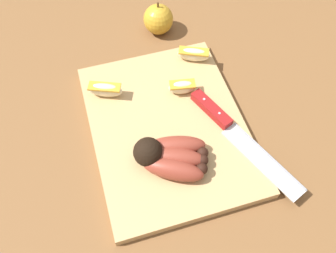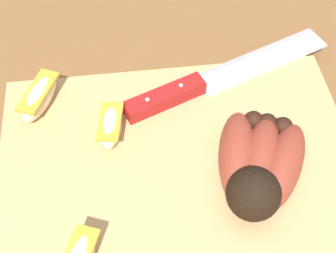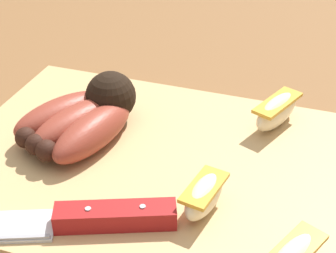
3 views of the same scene
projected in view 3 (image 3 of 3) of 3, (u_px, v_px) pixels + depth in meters
ground_plane at (129, 184)px, 0.51m from camera, size 6.00×6.00×0.00m
cutting_board at (149, 168)px, 0.51m from camera, size 0.39×0.29×0.02m
banana_bunch at (84, 117)px, 0.53m from camera, size 0.12×0.14×0.06m
chefs_knife at (56, 221)px, 0.43m from camera, size 0.27×0.13×0.02m
apple_wedge_near at (204, 195)px, 0.44m from camera, size 0.03×0.06×0.03m
apple_wedge_middle at (277, 111)px, 0.55m from camera, size 0.05×0.07×0.03m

